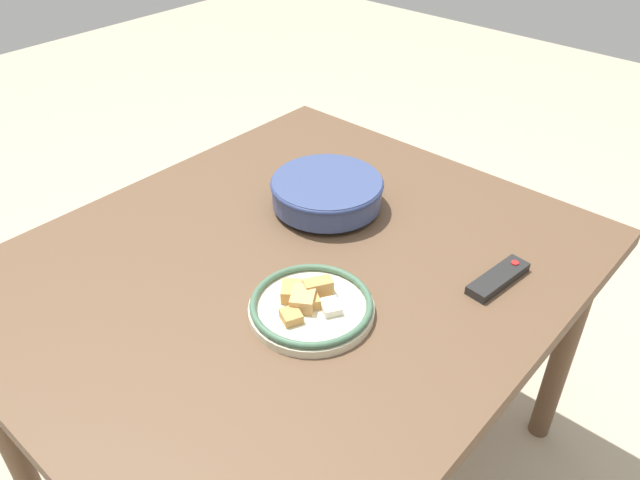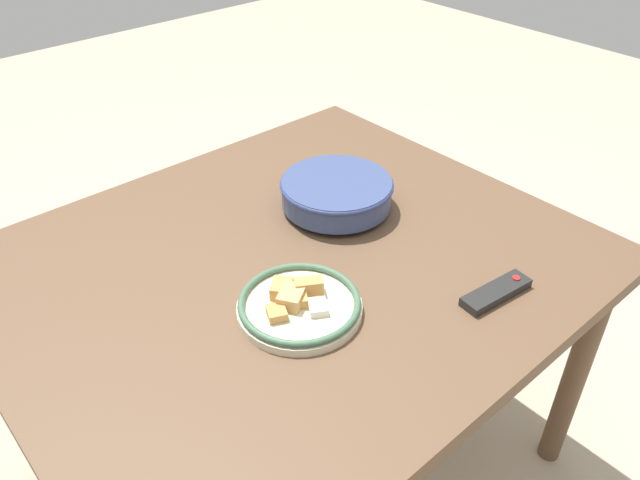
# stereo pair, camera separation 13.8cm
# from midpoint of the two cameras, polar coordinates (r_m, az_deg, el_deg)

# --- Properties ---
(ground_plane) EXTENTS (8.00, 8.00, 0.00)m
(ground_plane) POSITION_cam_midpoint_polar(r_m,az_deg,el_deg) (1.93, 0.09, -19.38)
(ground_plane) COLOR #B7A88E
(dining_table) EXTENTS (1.27, 1.09, 0.74)m
(dining_table) POSITION_cam_midpoint_polar(r_m,az_deg,el_deg) (1.44, 0.12, -4.17)
(dining_table) COLOR brown
(dining_table) RESTS_ON ground_plane
(noodle_bowl) EXTENTS (0.28, 0.28, 0.08)m
(noodle_bowl) POSITION_cam_midpoint_polar(r_m,az_deg,el_deg) (1.53, 4.11, 4.29)
(noodle_bowl) COLOR #384775
(noodle_bowl) RESTS_ON dining_table
(food_plate) EXTENTS (0.25, 0.25, 0.05)m
(food_plate) POSITION_cam_midpoint_polar(r_m,az_deg,el_deg) (1.24, 1.25, -6.04)
(food_plate) COLOR beige
(food_plate) RESTS_ON dining_table
(tv_remote) EXTENTS (0.17, 0.07, 0.02)m
(tv_remote) POSITION_cam_midpoint_polar(r_m,az_deg,el_deg) (1.35, 18.66, -4.68)
(tv_remote) COLOR black
(tv_remote) RESTS_ON dining_table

